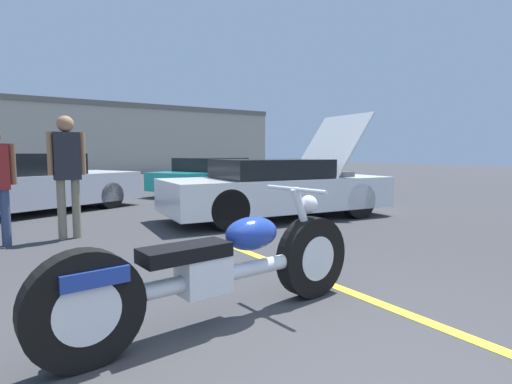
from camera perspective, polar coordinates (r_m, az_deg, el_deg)
parking_stripe_middle at (r=3.68m, az=17.44°, el=-15.00°), size 0.12×5.62×0.01m
far_building at (r=27.23m, az=-30.59°, el=7.03°), size 32.00×4.20×4.40m
motorcycle at (r=3.03m, az=-5.28°, el=-11.02°), size 2.66×0.70×1.00m
show_car_hood_open at (r=7.89m, az=3.31°, el=0.55°), size 4.63×2.19×2.09m
parked_car_mid_row at (r=9.82m, az=-29.56°, el=0.88°), size 4.74×3.39×1.27m
parked_car_right_row at (r=12.83m, az=-5.99°, el=2.28°), size 4.64×3.23×1.13m
spectator_by_show_car at (r=6.55m, az=-25.38°, el=3.46°), size 0.52×0.24×1.83m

